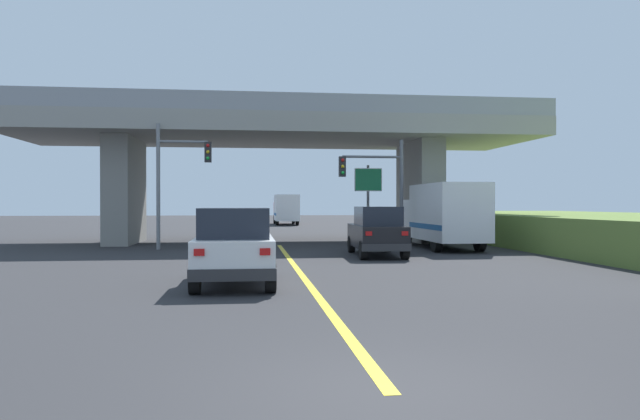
{
  "coord_description": "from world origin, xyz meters",
  "views": [
    {
      "loc": [
        -1.59,
        -6.39,
        2.12
      ],
      "look_at": [
        1.15,
        16.18,
        1.89
      ],
      "focal_mm": 33.33,
      "sensor_mm": 36.0,
      "label": 1
    }
  ],
  "objects_px": {
    "suv_crossing": "(377,231)",
    "highway_sign": "(368,187)",
    "suv_lead": "(234,246)",
    "traffic_signal_nearside": "(380,181)",
    "semi_truck_distant": "(286,209)",
    "traffic_signal_farside": "(175,172)",
    "box_truck": "(443,215)"
  },
  "relations": [
    {
      "from": "suv_crossing",
      "to": "highway_sign",
      "type": "xyz_separation_m",
      "value": [
        1.1,
        7.13,
        2.02
      ]
    },
    {
      "from": "suv_lead",
      "to": "suv_crossing",
      "type": "xyz_separation_m",
      "value": [
        5.58,
        8.08,
        -0.0
      ]
    },
    {
      "from": "traffic_signal_nearside",
      "to": "semi_truck_distant",
      "type": "height_order",
      "value": "traffic_signal_nearside"
    },
    {
      "from": "suv_lead",
      "to": "traffic_signal_nearside",
      "type": "relative_size",
      "value": 0.84
    },
    {
      "from": "traffic_signal_farside",
      "to": "suv_crossing",
      "type": "bearing_deg",
      "value": -28.33
    },
    {
      "from": "semi_truck_distant",
      "to": "traffic_signal_farside",
      "type": "bearing_deg",
      "value": -102.47
    },
    {
      "from": "suv_crossing",
      "to": "semi_truck_distant",
      "type": "relative_size",
      "value": 0.63
    },
    {
      "from": "box_truck",
      "to": "semi_truck_distant",
      "type": "xyz_separation_m",
      "value": [
        -5.36,
        33.87,
        0.01
      ]
    },
    {
      "from": "suv_crossing",
      "to": "box_truck",
      "type": "xyz_separation_m",
      "value": [
        4.02,
        3.58,
        0.6
      ]
    },
    {
      "from": "highway_sign",
      "to": "suv_crossing",
      "type": "bearing_deg",
      "value": -98.78
    },
    {
      "from": "traffic_signal_nearside",
      "to": "semi_truck_distant",
      "type": "relative_size",
      "value": 0.7
    },
    {
      "from": "traffic_signal_nearside",
      "to": "highway_sign",
      "type": "xyz_separation_m",
      "value": [
        0.06,
        3.0,
        -0.22
      ]
    },
    {
      "from": "traffic_signal_nearside",
      "to": "semi_truck_distant",
      "type": "xyz_separation_m",
      "value": [
        -2.38,
        33.31,
        -1.63
      ]
    },
    {
      "from": "box_truck",
      "to": "suv_lead",
      "type": "bearing_deg",
      "value": -129.48
    },
    {
      "from": "box_truck",
      "to": "traffic_signal_nearside",
      "type": "relative_size",
      "value": 1.37
    },
    {
      "from": "semi_truck_distant",
      "to": "suv_crossing",
      "type": "bearing_deg",
      "value": -87.95
    },
    {
      "from": "traffic_signal_nearside",
      "to": "semi_truck_distant",
      "type": "bearing_deg",
      "value": 94.09
    },
    {
      "from": "semi_truck_distant",
      "to": "suv_lead",
      "type": "bearing_deg",
      "value": -95.32
    },
    {
      "from": "suv_crossing",
      "to": "semi_truck_distant",
      "type": "height_order",
      "value": "semi_truck_distant"
    },
    {
      "from": "box_truck",
      "to": "traffic_signal_nearside",
      "type": "height_order",
      "value": "traffic_signal_nearside"
    },
    {
      "from": "suv_crossing",
      "to": "traffic_signal_farside",
      "type": "bearing_deg",
      "value": 154.23
    },
    {
      "from": "suv_crossing",
      "to": "traffic_signal_nearside",
      "type": "height_order",
      "value": "traffic_signal_nearside"
    },
    {
      "from": "suv_lead",
      "to": "traffic_signal_farside",
      "type": "bearing_deg",
      "value": 103.35
    },
    {
      "from": "suv_crossing",
      "to": "box_truck",
      "type": "height_order",
      "value": "box_truck"
    },
    {
      "from": "suv_lead",
      "to": "box_truck",
      "type": "height_order",
      "value": "box_truck"
    },
    {
      "from": "box_truck",
      "to": "highway_sign",
      "type": "height_order",
      "value": "highway_sign"
    },
    {
      "from": "suv_lead",
      "to": "highway_sign",
      "type": "distance_m",
      "value": 16.73
    },
    {
      "from": "highway_sign",
      "to": "semi_truck_distant",
      "type": "relative_size",
      "value": 0.56
    },
    {
      "from": "traffic_signal_nearside",
      "to": "highway_sign",
      "type": "distance_m",
      "value": 3.01
    },
    {
      "from": "traffic_signal_farside",
      "to": "traffic_signal_nearside",
      "type": "bearing_deg",
      "value": -2.98
    },
    {
      "from": "traffic_signal_nearside",
      "to": "suv_crossing",
      "type": "bearing_deg",
      "value": -104.17
    },
    {
      "from": "traffic_signal_farside",
      "to": "suv_lead",
      "type": "bearing_deg",
      "value": -76.65
    }
  ]
}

